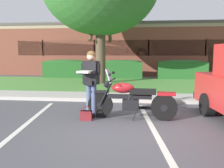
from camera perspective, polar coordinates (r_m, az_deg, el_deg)
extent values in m
plane|color=#4C4C51|center=(5.62, 4.41, -9.92)|extent=(140.00, 140.00, 0.00)
cube|color=#B7B2A8|center=(8.41, 5.25, -3.82)|extent=(60.00, 0.20, 0.12)
cube|color=#B7B2A8|center=(9.25, 5.40, -2.96)|extent=(60.00, 1.50, 0.08)
cube|color=#518E3D|center=(13.11, 5.83, -0.07)|extent=(60.00, 6.30, 0.06)
cube|color=silver|center=(6.39, -18.39, -8.13)|extent=(0.64, 4.38, 0.01)
cube|color=silver|center=(5.81, 8.99, -9.37)|extent=(0.64, 4.38, 0.01)
cylinder|color=black|center=(6.40, -2.68, -4.86)|extent=(0.64, 0.13, 0.64)
cylinder|color=black|center=(6.40, -2.68, -4.86)|extent=(0.18, 0.13, 0.18)
cylinder|color=black|center=(6.26, 11.84, -5.26)|extent=(0.65, 0.21, 0.64)
cylinder|color=black|center=(6.26, 11.84, -5.26)|extent=(0.19, 0.21, 0.18)
cube|color=black|center=(6.34, -2.70, -1.76)|extent=(0.45, 0.16, 0.06)
cube|color=maroon|center=(6.20, 12.38, -2.19)|extent=(0.45, 0.22, 0.08)
cylinder|color=black|center=(6.24, -1.63, -2.55)|extent=(0.31, 0.06, 0.58)
cylinder|color=black|center=(6.40, -1.35, -2.31)|extent=(0.31, 0.06, 0.58)
sphere|color=black|center=(6.28, -1.18, -0.11)|extent=(0.17, 0.17, 0.17)
cylinder|color=black|center=(6.24, 0.08, 0.96)|extent=(0.07, 0.72, 0.03)
cylinder|color=black|center=(5.88, -0.49, 0.60)|extent=(0.05, 0.10, 0.04)
cylinder|color=black|center=(6.59, 0.60, 1.28)|extent=(0.05, 0.10, 0.04)
sphere|color=black|center=(5.93, -0.58, 2.20)|extent=(0.08, 0.08, 0.08)
sphere|color=black|center=(6.52, 0.34, 2.63)|extent=(0.08, 0.08, 0.08)
cube|color=#B2BCC6|center=(6.24, -0.64, 1.89)|extent=(0.16, 0.37, 0.35)
cube|color=black|center=(6.24, 4.06, -2.93)|extent=(1.10, 0.15, 0.10)
ellipsoid|color=maroon|center=(6.22, 2.52, -0.89)|extent=(0.57, 0.35, 0.26)
cube|color=black|center=(6.19, 7.11, -1.72)|extent=(0.65, 0.31, 0.12)
cube|color=black|center=(6.27, 4.32, -4.73)|extent=(0.41, 0.26, 0.28)
cylinder|color=black|center=(6.25, 4.02, -3.29)|extent=(0.18, 0.13, 0.21)
cylinder|color=black|center=(6.24, 4.65, -3.30)|extent=(0.18, 0.13, 0.21)
cylinder|color=black|center=(6.41, 7.74, -5.44)|extent=(0.60, 0.11, 0.08)
cylinder|color=black|center=(6.41, 9.53, -5.48)|extent=(0.60, 0.11, 0.08)
cylinder|color=black|center=(6.16, 5.29, -6.98)|extent=(0.13, 0.12, 0.30)
cube|color=black|center=(6.47, -4.24, -7.19)|extent=(0.17, 0.26, 0.10)
cube|color=black|center=(6.53, -5.34, -7.06)|extent=(0.17, 0.26, 0.10)
cylinder|color=#47567A|center=(6.41, -4.19, -3.85)|extent=(0.14, 0.14, 0.86)
cylinder|color=#47567A|center=(6.47, -5.30, -3.75)|extent=(0.14, 0.14, 0.86)
cube|color=black|center=(6.34, -4.81, 2.60)|extent=(0.43, 0.32, 0.58)
cube|color=black|center=(6.33, -4.84, 5.04)|extent=(0.34, 0.28, 0.06)
sphere|color=beige|center=(6.32, -4.85, 6.31)|extent=(0.21, 0.21, 0.21)
sphere|color=brown|center=(6.34, -4.79, 6.58)|extent=(0.23, 0.23, 0.23)
cube|color=black|center=(6.25, -5.34, 0.23)|extent=(0.24, 0.16, 0.12)
cylinder|color=black|center=(6.13, -4.18, 2.64)|extent=(0.18, 0.35, 0.09)
cylinder|color=black|center=(6.28, -6.79, 2.72)|extent=(0.18, 0.35, 0.09)
cylinder|color=black|center=(6.22, -3.11, 3.45)|extent=(0.10, 0.10, 0.28)
cylinder|color=black|center=(6.42, -6.65, 3.53)|extent=(0.10, 0.10, 0.28)
cube|color=beige|center=(6.08, -6.13, 2.77)|extent=(0.40, 0.40, 0.05)
cube|color=maroon|center=(6.18, -5.93, -7.21)|extent=(0.28, 0.12, 0.24)
cube|color=maroon|center=(6.15, -5.95, -6.32)|extent=(0.28, 0.13, 0.04)
torus|color=maroon|center=(6.15, -5.95, -5.94)|extent=(0.20, 0.02, 0.20)
cylinder|color=black|center=(7.01, 21.01, -4.44)|extent=(0.31, 0.62, 0.60)
cylinder|color=#4C3D2D|center=(13.36, -2.62, 6.17)|extent=(0.52, 0.52, 2.89)
cylinder|color=#4C3D2D|center=(13.36, -0.63, 13.00)|extent=(0.18, 1.09, 1.54)
cylinder|color=#4C3D2D|center=(13.49, -4.63, 12.20)|extent=(0.18, 1.06, 1.22)
cube|color=#235623|center=(16.98, -10.43, 3.21)|extent=(3.01, 0.90, 1.10)
ellipsoid|color=#235623|center=(16.95, -10.47, 5.06)|extent=(2.86, 0.84, 0.28)
cube|color=#235623|center=(16.26, 2.43, 3.16)|extent=(2.58, 0.90, 1.10)
ellipsoid|color=#235623|center=(16.24, 2.44, 5.09)|extent=(2.45, 0.84, 0.28)
cube|color=#235623|center=(16.41, 15.73, 2.94)|extent=(3.06, 0.90, 1.10)
ellipsoid|color=#235623|center=(16.39, 15.80, 4.86)|extent=(2.91, 0.84, 0.28)
cube|color=brown|center=(22.87, 8.05, 7.49)|extent=(23.03, 9.74, 3.72)
cube|color=#998466|center=(18.15, 8.47, 13.14)|extent=(23.03, 0.10, 0.24)
cube|color=#4C4742|center=(22.97, 8.14, 12.39)|extent=(23.26, 9.83, 0.20)
cube|color=#1E282D|center=(18.03, 8.39, 8.23)|extent=(19.58, 0.06, 1.10)
cube|color=brown|center=(19.46, -15.57, 7.95)|extent=(0.08, 0.04, 1.20)
cube|color=brown|center=(18.34, -4.06, 8.26)|extent=(0.08, 0.04, 1.20)
cube|color=brown|center=(18.02, 8.39, 8.23)|extent=(0.08, 0.04, 1.20)
cube|color=brown|center=(18.54, 20.69, 7.82)|extent=(0.08, 0.04, 1.20)
cube|color=#473323|center=(18.74, 22.60, 4.67)|extent=(1.00, 0.08, 2.10)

